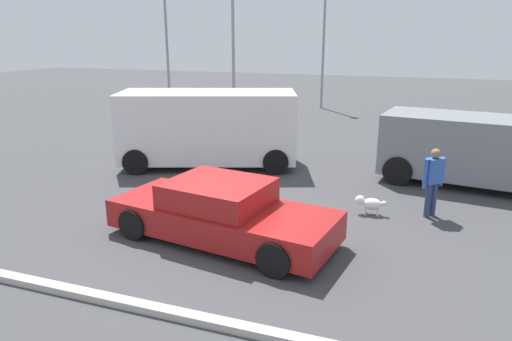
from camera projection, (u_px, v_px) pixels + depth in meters
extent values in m
plane|color=#424244|center=(221.00, 234.00, 9.67)|extent=(80.00, 80.00, 0.00)
cube|color=maroon|center=(223.00, 219.00, 9.28)|extent=(4.80, 2.49, 0.57)
cube|color=maroon|center=(218.00, 193.00, 9.18)|extent=(2.16, 1.93, 0.49)
cube|color=slate|center=(258.00, 201.00, 8.76)|extent=(0.30, 1.51, 0.41)
cube|color=slate|center=(181.00, 186.00, 9.60)|extent=(0.30, 1.51, 0.41)
cylinder|color=black|center=(312.00, 225.00, 9.30)|extent=(0.67, 0.32, 0.64)
cylinder|color=black|center=(275.00, 259.00, 7.88)|extent=(0.67, 0.32, 0.64)
cylinder|color=black|center=(185.00, 199.00, 10.76)|extent=(0.67, 0.32, 0.64)
cylinder|color=black|center=(134.00, 224.00, 9.33)|extent=(0.67, 0.32, 0.64)
ellipsoid|color=white|center=(372.00, 204.00, 10.63)|extent=(0.45, 0.29, 0.27)
sphere|color=white|center=(360.00, 200.00, 10.68)|extent=(0.21, 0.21, 0.21)
sphere|color=white|center=(357.00, 200.00, 10.70)|extent=(0.10, 0.10, 0.10)
cylinder|color=white|center=(365.00, 212.00, 10.65)|extent=(0.06, 0.06, 0.14)
cylinder|color=white|center=(366.00, 210.00, 10.78)|extent=(0.06, 0.06, 0.14)
cylinder|color=white|center=(378.00, 213.00, 10.57)|extent=(0.06, 0.06, 0.14)
cylinder|color=white|center=(378.00, 211.00, 10.71)|extent=(0.06, 0.06, 0.14)
sphere|color=white|center=(384.00, 203.00, 10.55)|extent=(0.12, 0.12, 0.12)
cube|color=white|center=(208.00, 126.00, 14.39)|extent=(5.73, 3.77, 2.10)
cube|color=slate|center=(293.00, 111.00, 14.27)|extent=(0.64, 1.70, 0.84)
cylinder|color=black|center=(273.00, 146.00, 15.60)|extent=(0.80, 0.49, 0.76)
cylinder|color=black|center=(276.00, 162.00, 13.69)|extent=(0.80, 0.49, 0.76)
cylinder|color=black|center=(150.00, 146.00, 15.60)|extent=(0.80, 0.49, 0.76)
cylinder|color=black|center=(136.00, 162.00, 13.68)|extent=(0.80, 0.49, 0.76)
cube|color=gray|center=(478.00, 148.00, 12.49)|extent=(5.17, 2.69, 1.65)
cube|color=slate|center=(388.00, 126.00, 13.48)|extent=(0.30, 1.68, 0.66)
cylinder|color=black|center=(398.00, 171.00, 12.72)|extent=(0.83, 0.37, 0.80)
cylinder|color=black|center=(411.00, 156.00, 14.31)|extent=(0.83, 0.37, 0.80)
cylinder|color=navy|center=(434.00, 199.00, 10.52)|extent=(0.13, 0.13, 0.80)
cylinder|color=navy|center=(428.00, 200.00, 10.45)|extent=(0.13, 0.13, 0.80)
cube|color=#3359B2|center=(434.00, 171.00, 10.29)|extent=(0.46, 0.45, 0.57)
cylinder|color=#3359B2|center=(442.00, 172.00, 10.40)|extent=(0.09, 0.09, 0.67)
cylinder|color=#3359B2|center=(425.00, 174.00, 10.21)|extent=(0.09, 0.09, 0.67)
sphere|color=#936B4C|center=(436.00, 154.00, 10.18)|extent=(0.22, 0.22, 0.22)
cube|color=#B7B2A8|center=(142.00, 307.00, 6.97)|extent=(9.51, 0.20, 0.12)
cylinder|color=gray|center=(167.00, 50.00, 24.81)|extent=(0.14, 0.14, 6.39)
cylinder|color=gray|center=(233.00, 52.00, 21.78)|extent=(0.14, 0.14, 6.45)
cylinder|color=gray|center=(323.00, 51.00, 25.40)|extent=(0.14, 0.14, 6.30)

